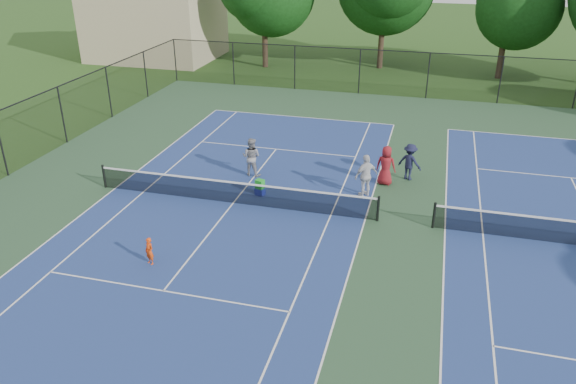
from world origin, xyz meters
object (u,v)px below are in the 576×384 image
(clapboard_house, at_px, (155,21))
(bystander_c, at_px, (386,166))
(child_player, at_px, (149,251))
(instructor, at_px, (251,157))
(ball_crate, at_px, (260,191))
(bystander_b, at_px, (410,162))
(tree_back_c, at_px, (510,2))
(bystander_a, at_px, (366,176))
(ball_hopper, at_px, (260,184))

(clapboard_house, relative_size, bystander_c, 6.07)
(clapboard_house, xyz_separation_m, child_player, (14.87, -30.06, -2.60))
(clapboard_house, bearing_deg, instructor, -54.32)
(clapboard_house, distance_m, child_player, 33.63)
(ball_crate, bearing_deg, instructor, 117.79)
(instructor, height_order, bystander_b, instructor)
(instructor, relative_size, ball_crate, 4.77)
(child_player, bearing_deg, clapboard_house, 140.87)
(tree_back_c, bearing_deg, bystander_a, -106.66)
(child_player, bearing_deg, instructor, 107.75)
(ball_hopper, bearing_deg, bystander_b, 28.80)
(child_player, bearing_deg, ball_hopper, 96.78)
(tree_back_c, bearing_deg, clapboard_house, -180.00)
(bystander_c, bearing_deg, ball_hopper, 34.41)
(child_player, distance_m, ball_crate, 6.43)
(tree_back_c, bearing_deg, bystander_b, -104.08)
(bystander_a, bearing_deg, clapboard_house, -89.58)
(child_player, distance_m, bystander_b, 12.33)
(instructor, bearing_deg, ball_hopper, 122.10)
(bystander_b, bearing_deg, tree_back_c, -81.95)
(instructor, bearing_deg, tree_back_c, -114.61)
(instructor, height_order, bystander_a, bystander_a)
(bystander_c, bearing_deg, ball_crate, 34.41)
(child_player, xyz_separation_m, instructor, (0.96, 8.02, 0.40))
(bystander_a, relative_size, ball_hopper, 4.79)
(bystander_b, relative_size, ball_hopper, 4.34)
(bystander_b, distance_m, ball_hopper, 6.85)
(child_player, bearing_deg, bystander_c, 75.53)
(child_player, bearing_deg, tree_back_c, 90.95)
(instructor, relative_size, ball_hopper, 4.61)
(bystander_b, relative_size, bystander_c, 0.95)
(bystander_a, relative_size, bystander_c, 1.05)
(instructor, height_order, bystander_c, instructor)
(instructor, distance_m, bystander_b, 7.13)
(instructor, bearing_deg, child_player, 87.51)
(clapboard_house, relative_size, ball_crate, 28.77)
(clapboard_house, distance_m, ball_hopper, 29.38)
(bystander_b, bearing_deg, clapboard_house, -20.00)
(bystander_a, xyz_separation_m, bystander_c, (0.68, 1.41, -0.04))
(clapboard_house, relative_size, child_player, 10.92)
(instructor, bearing_deg, clapboard_house, -50.01)
(instructor, relative_size, bystander_a, 0.96)
(bystander_a, height_order, ball_crate, bystander_a)
(child_player, distance_m, instructor, 8.09)
(bystander_b, bearing_deg, child_player, 71.94)
(clapboard_house, xyz_separation_m, instructor, (15.82, -22.04, -2.20))
(ball_crate, bearing_deg, child_player, -107.77)
(child_player, relative_size, bystander_a, 0.53)
(bystander_a, bearing_deg, bystander_c, -158.20)
(bystander_c, relative_size, ball_crate, 4.74)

